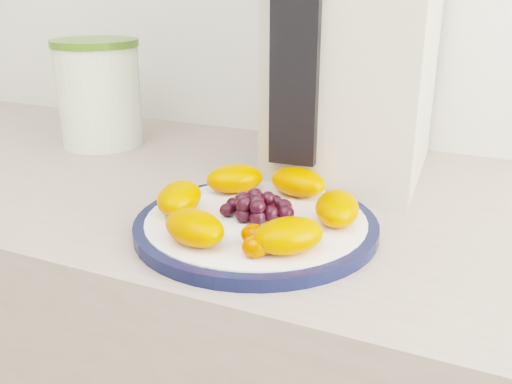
% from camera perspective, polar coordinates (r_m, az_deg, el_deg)
% --- Properties ---
extents(plate_rim, '(0.29, 0.29, 0.01)m').
position_cam_1_polar(plate_rim, '(0.68, -0.00, -3.37)').
color(plate_rim, '#0D1436').
rests_on(plate_rim, counter).
extents(plate_face, '(0.26, 0.26, 0.02)m').
position_cam_1_polar(plate_face, '(0.68, -0.00, -3.30)').
color(plate_face, white).
rests_on(plate_face, counter).
extents(canister, '(0.17, 0.17, 0.17)m').
position_cam_1_polar(canister, '(1.06, -15.38, 9.19)').
color(canister, '#436612').
rests_on(canister, counter).
extents(canister_lid, '(0.18, 0.18, 0.01)m').
position_cam_1_polar(canister_lid, '(1.05, -15.87, 14.15)').
color(canister_lid, '#456922').
rests_on(canister_lid, canister).
extents(appliance_body, '(0.23, 0.30, 0.36)m').
position_cam_1_polar(appliance_body, '(0.87, 10.22, 13.47)').
color(appliance_body, '#BCB9A3').
rests_on(appliance_body, counter).
extents(appliance_panel, '(0.06, 0.02, 0.27)m').
position_cam_1_polar(appliance_panel, '(0.74, 3.93, 12.92)').
color(appliance_panel, black).
rests_on(appliance_panel, appliance_body).
extents(fruit_plate, '(0.25, 0.25, 0.04)m').
position_cam_1_polar(fruit_plate, '(0.67, 0.01, -1.31)').
color(fruit_plate, '#ED5200').
rests_on(fruit_plate, plate_face).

